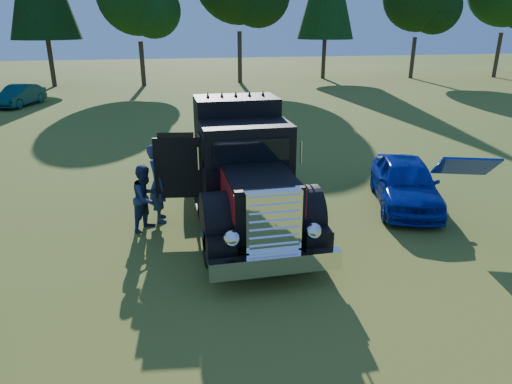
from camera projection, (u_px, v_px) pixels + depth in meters
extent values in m
plane|color=#35591A|center=(298.00, 238.00, 10.70)|extent=(120.00, 120.00, 0.00)
cylinder|color=#2D2116|center=(50.00, 56.00, 35.70)|extent=(0.36, 0.36, 4.68)
cylinder|color=#2D2116|center=(142.00, 64.00, 36.38)|extent=(0.36, 0.36, 3.42)
sphere|color=black|center=(153.00, 10.00, 34.52)|extent=(4.18, 4.18, 4.18)
cylinder|color=#2D2116|center=(240.00, 57.00, 38.28)|extent=(0.36, 0.36, 4.14)
cylinder|color=#2D2116|center=(324.00, 53.00, 41.16)|extent=(0.36, 0.36, 4.50)
cylinder|color=#2D2116|center=(413.00, 58.00, 41.51)|extent=(0.36, 0.36, 3.60)
sphere|color=black|center=(436.00, 8.00, 39.55)|extent=(4.40, 4.40, 4.40)
cylinder|color=#2D2116|center=(497.00, 55.00, 42.10)|extent=(0.36, 0.36, 3.96)
cylinder|color=black|center=(211.00, 240.00, 9.35)|extent=(0.32, 1.10, 1.10)
cylinder|color=black|center=(309.00, 231.00, 9.76)|extent=(0.32, 1.10, 1.10)
cylinder|color=black|center=(192.00, 171.00, 13.75)|extent=(0.32, 1.10, 1.10)
cylinder|color=black|center=(260.00, 167.00, 14.16)|extent=(0.32, 1.10, 1.10)
cylinder|color=black|center=(203.00, 170.00, 13.82)|extent=(0.32, 1.10, 1.10)
cylinder|color=black|center=(250.00, 167.00, 14.10)|extent=(0.32, 1.10, 1.10)
cube|color=black|center=(239.00, 191.00, 11.91)|extent=(1.60, 6.40, 0.28)
cube|color=white|center=(276.00, 264.00, 8.41)|extent=(2.50, 0.22, 0.36)
cube|color=white|center=(273.00, 223.00, 8.44)|extent=(1.05, 0.30, 1.30)
cube|color=black|center=(260.00, 200.00, 9.39)|extent=(1.35, 1.80, 1.10)
cube|color=maroon|center=(227.00, 194.00, 9.18)|extent=(0.02, 1.80, 0.60)
cube|color=maroon|center=(293.00, 189.00, 9.45)|extent=(0.02, 1.80, 0.60)
cylinder|color=black|center=(216.00, 222.00, 9.23)|extent=(0.55, 1.24, 1.24)
cylinder|color=black|center=(305.00, 214.00, 9.60)|extent=(0.55, 1.24, 1.24)
sphere|color=white|center=(232.00, 238.00, 8.29)|extent=(0.32, 0.32, 0.32)
sphere|color=white|center=(313.00, 231.00, 8.60)|extent=(0.32, 0.32, 0.32)
cube|color=black|center=(246.00, 167.00, 10.72)|extent=(2.05, 1.30, 2.10)
cube|color=black|center=(252.00, 154.00, 9.93)|extent=(1.70, 0.05, 0.65)
cube|color=black|center=(237.00, 145.00, 11.84)|extent=(2.05, 1.30, 2.50)
cube|color=black|center=(228.00, 158.00, 13.63)|extent=(2.00, 2.00, 0.35)
cube|color=black|center=(177.00, 168.00, 10.97)|extent=(1.10, 0.21, 1.50)
cube|color=maroon|center=(177.00, 174.00, 11.07)|extent=(0.84, 0.14, 0.75)
imported|color=#0736A4|center=(405.00, 182.00, 12.46)|extent=(2.71, 4.15, 1.31)
cube|color=#0736A4|center=(465.00, 166.00, 10.78)|extent=(1.53, 1.30, 0.67)
imported|color=#1C2641|center=(158.00, 183.00, 11.33)|extent=(0.54, 0.77, 1.99)
imported|color=#1D2D44|center=(146.00, 198.00, 10.89)|extent=(0.97, 1.00, 1.62)
imported|color=#09383A|center=(19.00, 96.00, 27.63)|extent=(2.45, 4.05, 1.26)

